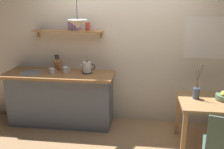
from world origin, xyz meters
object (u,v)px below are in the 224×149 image
dining_chair_near (223,145)px  fruit_bowl (224,97)px  dining_table (211,109)px  coffee_mug_spare (66,70)px  coffee_mug_by_sink (52,71)px  knife_block (58,64)px  electric_kettle (87,68)px  pendant_lamp (77,24)px  twig_vase (196,93)px

dining_chair_near → fruit_bowl: 0.88m
dining_table → fruit_bowl: 0.26m
dining_chair_near → coffee_mug_spare: coffee_mug_spare is taller
coffee_mug_by_sink → coffee_mug_spare: bearing=17.0°
knife_block → coffee_mug_spare: 0.23m
electric_kettle → coffee_mug_by_sink: (-0.58, -0.09, -0.05)m
electric_kettle → pendant_lamp: pendant_lamp is taller
coffee_mug_spare → electric_kettle: bearing=3.8°
fruit_bowl → twig_vase: size_ratio=0.50×
dining_chair_near → dining_table: bearing=86.4°
dining_chair_near → electric_kettle: electric_kettle is taller
knife_block → pendant_lamp: pendant_lamp is taller
dining_table → knife_block: size_ratio=3.20×
dining_table → fruit_bowl: size_ratio=3.62×
fruit_bowl → twig_vase: (-0.39, -0.00, 0.04)m
fruit_bowl → electric_kettle: (-2.07, 0.45, 0.23)m
dining_table → coffee_mug_by_sink: size_ratio=6.98×
electric_kettle → pendant_lamp: (-0.09, -0.19, 0.74)m
electric_kettle → knife_block: (-0.54, 0.11, 0.02)m
pendant_lamp → electric_kettle: bearing=65.8°
coffee_mug_by_sink → twig_vase: bearing=-9.1°
coffee_mug_spare → pendant_lamp: pendant_lamp is taller
fruit_bowl → twig_vase: twig_vase is taller
coffee_mug_by_sink → dining_table: bearing=-9.6°
dining_chair_near → knife_block: bearing=150.3°
electric_kettle → coffee_mug_by_sink: size_ratio=1.88×
fruit_bowl → coffee_mug_by_sink: size_ratio=1.93×
coffee_mug_spare → pendant_lamp: (0.28, -0.17, 0.78)m
electric_kettle → coffee_mug_spare: 0.37m
fruit_bowl → pendant_lamp: 2.38m
twig_vase → knife_block: (-2.22, 0.56, 0.21)m
coffee_mug_spare → dining_table: bearing=-12.1°
fruit_bowl → coffee_mug_by_sink: 2.68m
dining_table → knife_block: knife_block is taller
dining_chair_near → fruit_bowl: dining_chair_near is taller
fruit_bowl → coffee_mug_spare: size_ratio=1.83×
dining_chair_near → coffee_mug_by_sink: size_ratio=6.94×
coffee_mug_spare → pendant_lamp: size_ratio=0.24×
dining_table → pendant_lamp: pendant_lamp is taller
dining_table → twig_vase: bearing=164.9°
knife_block → coffee_mug_by_sink: size_ratio=2.18×
twig_vase → electric_kettle: size_ratio=2.07×
dining_chair_near → coffee_mug_by_sink: bearing=154.3°
coffee_mug_by_sink → dining_chair_near: bearing=-25.7°
dining_chair_near → knife_block: (-2.38, 1.36, 0.53)m
dining_table → dining_chair_near: 0.75m
twig_vase → electric_kettle: bearing=164.9°
fruit_bowl → knife_block: (-2.61, 0.56, 0.24)m
fruit_bowl → pendant_lamp: pendant_lamp is taller
knife_block → coffee_mug_by_sink: knife_block is taller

